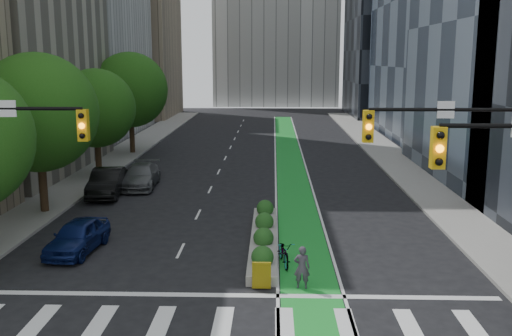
# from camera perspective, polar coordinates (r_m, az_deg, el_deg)

# --- Properties ---
(ground) EXTENTS (160.00, 160.00, 0.00)m
(ground) POSITION_cam_1_polar(r_m,az_deg,el_deg) (20.05, -3.09, -13.98)
(ground) COLOR black
(ground) RESTS_ON ground
(sidewalk_left) EXTENTS (3.60, 90.00, 0.15)m
(sidewalk_left) POSITION_cam_1_polar(r_m,az_deg,el_deg) (45.92, -15.26, 0.04)
(sidewalk_left) COLOR gray
(sidewalk_left) RESTS_ON ground
(sidewalk_right) EXTENTS (3.60, 90.00, 0.15)m
(sidewalk_right) POSITION_cam_1_polar(r_m,az_deg,el_deg) (45.09, 14.78, -0.13)
(sidewalk_right) COLOR gray
(sidewalk_right) RESTS_ON ground
(bike_lane_paint) EXTENTS (2.20, 70.00, 0.01)m
(bike_lane_paint) POSITION_cam_1_polar(r_m,az_deg,el_deg) (48.87, 3.35, 0.97)
(bike_lane_paint) COLOR #1A942E
(bike_lane_paint) RESTS_ON ground
(building_tan_far) EXTENTS (14.00, 16.00, 26.00)m
(building_tan_far) POSITION_cam_1_polar(r_m,az_deg,el_deg) (86.96, -13.02, 13.66)
(building_tan_far) COLOR tan
(building_tan_far) RESTS_ON ground
(building_dark_end) EXTENTS (14.00, 18.00, 28.00)m
(building_dark_end) POSITION_cam_1_polar(r_m,az_deg,el_deg) (88.24, 14.21, 14.21)
(building_dark_end) COLOR black
(building_dark_end) RESTS_ON ground
(tree_mid) EXTENTS (6.40, 6.40, 8.78)m
(tree_mid) POSITION_cam_1_polar(r_m,az_deg,el_deg) (32.77, -20.97, 5.18)
(tree_mid) COLOR black
(tree_mid) RESTS_ON ground
(tree_midfar) EXTENTS (5.60, 5.60, 7.76)m
(tree_midfar) POSITION_cam_1_polar(r_m,az_deg,el_deg) (42.19, -15.73, 5.77)
(tree_midfar) COLOR black
(tree_midfar) RESTS_ON ground
(tree_far) EXTENTS (6.60, 6.60, 9.00)m
(tree_far) POSITION_cam_1_polar(r_m,az_deg,el_deg) (51.75, -12.47, 7.63)
(tree_far) COLOR black
(tree_far) RESTS_ON ground
(signal_right) EXTENTS (5.82, 0.51, 7.20)m
(signal_right) POSITION_cam_1_polar(r_m,az_deg,el_deg) (20.21, 22.19, -0.24)
(signal_right) COLOR black
(signal_right) RESTS_ON ground
(median_planter) EXTENTS (1.20, 10.26, 1.10)m
(median_planter) POSITION_cam_1_polar(r_m,az_deg,el_deg) (26.42, 0.79, -6.85)
(median_planter) COLOR gray
(median_planter) RESTS_ON ground
(bicycle) EXTENTS (1.00, 2.09, 1.06)m
(bicycle) POSITION_cam_1_polar(r_m,az_deg,el_deg) (23.91, 2.82, -8.41)
(bicycle) COLOR gray
(bicycle) RESTS_ON ground
(cyclist) EXTENTS (0.63, 0.43, 1.65)m
(cyclist) POSITION_cam_1_polar(r_m,az_deg,el_deg) (21.48, 4.61, -9.87)
(cyclist) COLOR #3D3641
(cyclist) RESTS_ON ground
(parked_car_left_near) EXTENTS (2.12, 4.39, 1.44)m
(parked_car_left_near) POSITION_cam_1_polar(r_m,az_deg,el_deg) (26.49, -17.41, -6.52)
(parked_car_left_near) COLOR #0D1A50
(parked_car_left_near) RESTS_ON ground
(parked_car_left_mid) EXTENTS (2.27, 5.26, 1.68)m
(parked_car_left_mid) POSITION_cam_1_polar(r_m,az_deg,el_deg) (36.64, -14.66, -1.40)
(parked_car_left_mid) COLOR black
(parked_car_left_mid) RESTS_ON ground
(parked_car_left_far) EXTENTS (2.39, 5.32, 1.51)m
(parked_car_left_far) POSITION_cam_1_polar(r_m,az_deg,el_deg) (38.56, -11.45, -0.79)
(parked_car_left_far) COLOR #525456
(parked_car_left_far) RESTS_ON ground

